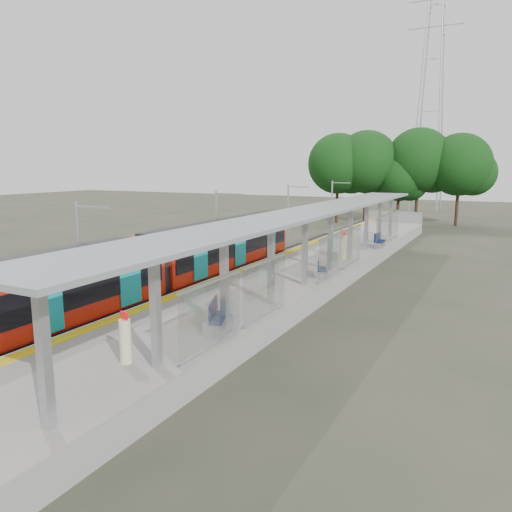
% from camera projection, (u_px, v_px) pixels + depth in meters
% --- Properties ---
extents(ground, '(200.00, 200.00, 0.00)m').
position_uv_depth(ground, '(60.00, 411.00, 14.41)').
color(ground, '#474438').
rests_on(ground, ground).
extents(trackbed, '(3.00, 70.00, 0.24)m').
position_uv_depth(trackbed, '(247.00, 268.00, 33.93)').
color(trackbed, '#59544C').
rests_on(trackbed, ground).
extents(platform, '(6.00, 50.00, 1.00)m').
position_uv_depth(platform, '(310.00, 269.00, 31.85)').
color(platform, gray).
rests_on(platform, ground).
extents(tactile_strip, '(0.60, 50.00, 0.02)m').
position_uv_depth(tactile_strip, '(273.00, 258.00, 32.90)').
color(tactile_strip, yellow).
rests_on(tactile_strip, platform).
extents(end_fence, '(6.00, 0.10, 1.20)m').
position_uv_depth(end_fence, '(393.00, 217.00, 53.51)').
color(end_fence, '#9EA0A5').
rests_on(end_fence, platform).
extents(train, '(2.74, 27.60, 3.62)m').
position_uv_depth(train, '(146.00, 268.00, 24.36)').
color(train, black).
rests_on(train, ground).
extents(canopy, '(3.27, 38.00, 3.66)m').
position_uv_depth(canopy, '(313.00, 218.00, 27.13)').
color(canopy, '#9EA0A5').
rests_on(canopy, platform).
extents(pylon, '(8.00, 4.00, 38.00)m').
position_uv_depth(pylon, '(432.00, 85.00, 75.44)').
color(pylon, '#9EA0A5').
rests_on(pylon, ground).
extents(tree_cluster, '(20.86, 10.60, 11.48)m').
position_uv_depth(tree_cluster, '(395.00, 164.00, 59.51)').
color(tree_cluster, '#382316').
rests_on(tree_cluster, ground).
extents(catenary_masts, '(2.08, 48.16, 5.40)m').
position_uv_depth(catenary_masts, '(218.00, 228.00, 33.32)').
color(catenary_masts, '#9EA0A5').
rests_on(catenary_masts, ground).
extents(bench_near, '(1.12, 1.73, 1.14)m').
position_uv_depth(bench_near, '(216.00, 315.00, 18.35)').
color(bench_near, '#0F164B').
rests_on(bench_near, platform).
extents(bench_mid, '(0.91, 1.47, 0.96)m').
position_uv_depth(bench_mid, '(320.00, 267.00, 27.42)').
color(bench_mid, '#0F164B').
rests_on(bench_mid, platform).
extents(bench_far, '(0.55, 1.63, 1.11)m').
position_uv_depth(bench_far, '(379.00, 240.00, 37.03)').
color(bench_far, '#0F164B').
rests_on(bench_far, platform).
extents(info_pillar_near, '(0.37, 0.37, 1.64)m').
position_uv_depth(info_pillar_near, '(125.00, 341.00, 15.28)').
color(info_pillar_near, beige).
rests_on(info_pillar_near, platform).
extents(info_pillar_far, '(0.43, 0.43, 1.91)m').
position_uv_depth(info_pillar_far, '(343.00, 247.00, 32.29)').
color(info_pillar_far, beige).
rests_on(info_pillar_far, platform).
extents(litter_bin, '(0.56, 0.56, 0.95)m').
position_uv_depth(litter_bin, '(333.00, 259.00, 29.84)').
color(litter_bin, '#9EA0A5').
rests_on(litter_bin, platform).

